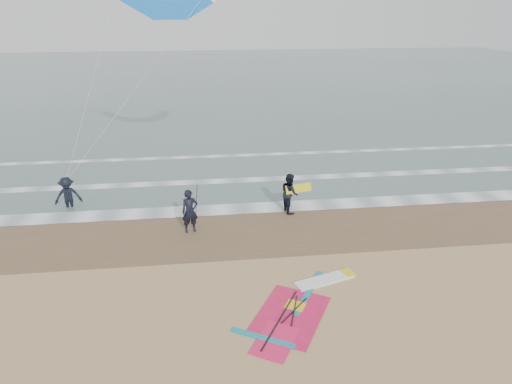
{
  "coord_description": "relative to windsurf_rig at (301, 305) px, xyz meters",
  "views": [
    {
      "loc": [
        -2.81,
        -11.73,
        9.21
      ],
      "look_at": [
        -0.78,
        5.0,
        2.2
      ],
      "focal_mm": 32.0,
      "sensor_mm": 36.0,
      "label": 1
    }
  ],
  "objects": [
    {
      "name": "ground",
      "position": [
        -0.16,
        -0.38,
        -0.03
      ],
      "size": [
        120.0,
        120.0,
        0.0
      ],
      "primitive_type": "plane",
      "color": "tan",
      "rests_on": "ground"
    },
    {
      "name": "sea_water",
      "position": [
        -0.16,
        47.62,
        -0.02
      ],
      "size": [
        120.0,
        80.0,
        0.02
      ],
      "primitive_type": "cube",
      "color": "#47605E",
      "rests_on": "ground"
    },
    {
      "name": "wet_sand_band",
      "position": [
        -0.16,
        5.62,
        -0.03
      ],
      "size": [
        120.0,
        5.0,
        0.01
      ],
      "primitive_type": "cube",
      "color": "brown",
      "rests_on": "ground"
    },
    {
      "name": "foam_waterline",
      "position": [
        -0.16,
        10.06,
        -0.0
      ],
      "size": [
        120.0,
        9.15,
        0.02
      ],
      "color": "white",
      "rests_on": "ground"
    },
    {
      "name": "windsurf_rig",
      "position": [
        0.0,
        0.0,
        0.0
      ],
      "size": [
        4.74,
        4.49,
        0.11
      ],
      "color": "white",
      "rests_on": "ground"
    },
    {
      "name": "person_standing",
      "position": [
        -3.65,
        5.77,
        0.93
      ],
      "size": [
        0.79,
        0.6,
        1.93
      ],
      "primitive_type": "imported",
      "rotation": [
        0.0,
        0.0,
        0.22
      ],
      "color": "black",
      "rests_on": "ground"
    },
    {
      "name": "person_walking",
      "position": [
        0.97,
        7.29,
        0.92
      ],
      "size": [
        0.89,
        1.05,
        1.91
      ],
      "primitive_type": "imported",
      "rotation": [
        0.0,
        0.0,
        1.78
      ],
      "color": "black",
      "rests_on": "ground"
    },
    {
      "name": "person_wading",
      "position": [
        -9.52,
        8.96,
        0.94
      ],
      "size": [
        1.37,
        0.95,
        1.94
      ],
      "primitive_type": "imported",
      "rotation": [
        0.0,
        0.0,
        0.2
      ],
      "color": "black",
      "rests_on": "ground"
    },
    {
      "name": "held_pole",
      "position": [
        -3.35,
        5.77,
        1.38
      ],
      "size": [
        0.17,
        0.86,
        1.82
      ],
      "color": "black",
      "rests_on": "ground"
    },
    {
      "name": "carried_kiteboard",
      "position": [
        1.37,
        7.19,
        1.18
      ],
      "size": [
        1.3,
        0.51,
        0.39
      ],
      "color": "yellow",
      "rests_on": "ground"
    }
  ]
}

